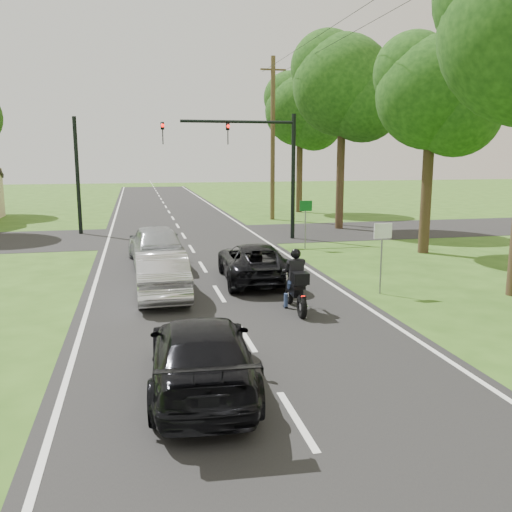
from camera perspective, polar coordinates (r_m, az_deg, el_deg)
The scene contains 16 objects.
ground at distance 12.44m, azimuth -1.08°, elevation -8.57°, with size 140.00×140.00×0.00m, color #305417.
road at distance 22.02m, azimuth -6.26°, elevation -0.13°, with size 8.00×100.00×0.01m, color black.
cross_road at distance 27.91m, azimuth -7.63°, elevation 2.12°, with size 60.00×7.00×0.01m, color black.
motorcycle_rider at distance 14.29m, azimuth 4.25°, elevation -3.25°, with size 0.56×1.97×1.70m.
dark_suv at distance 17.68m, azimuth -0.19°, elevation -0.64°, with size 2.07×4.49×1.25m, color black.
silver_sedan at distance 15.96m, azimuth -9.96°, elevation -1.84°, with size 1.43×4.10×1.35m, color silver.
silver_suv at distance 20.69m, azimuth -10.52°, elevation 1.26°, with size 1.83×4.55×1.55m, color #B0B3B8.
dark_car_behind at distance 9.70m, azimuth -5.78°, elevation -10.19°, with size 1.79×4.39×1.28m, color black.
traffic_signal at distance 26.13m, azimuth -0.02°, elevation 10.73°, with size 6.38×0.44×6.00m.
signal_pole_far at distance 29.68m, azimuth -18.27°, elevation 7.99°, with size 0.20×0.20×6.00m, color black.
utility_pole_far at distance 34.60m, azimuth 1.77°, elevation 12.27°, with size 1.60×0.28×10.00m.
sign_white at distance 16.30m, azimuth 13.16°, elevation 1.55°, with size 0.55×0.07×2.12m.
sign_green at distance 23.76m, azimuth 5.25°, elevation 4.56°, with size 0.55×0.07×2.12m.
tree_row_c at distance 23.73m, azimuth 18.80°, elevation 15.26°, with size 4.80×4.65×8.76m.
tree_row_d at distance 30.68m, azimuth 9.83°, elevation 16.73°, with size 5.76×5.58×10.45m.
tree_row_e at distance 39.21m, azimuth 5.18°, elevation 14.59°, with size 5.28×5.12×9.61m.
Camera 1 is at (-2.32, -11.52, 4.09)m, focal length 38.00 mm.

